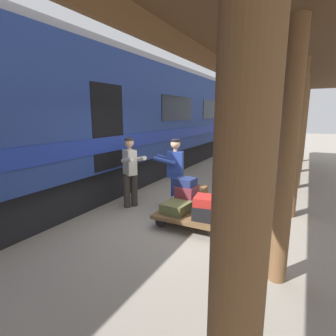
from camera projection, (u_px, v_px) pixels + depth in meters
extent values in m
plane|color=gray|center=(193.00, 222.00, 5.71)|extent=(60.00, 60.00, 0.00)
cylinder|color=brown|center=(304.00, 126.00, 12.59)|extent=(0.24, 0.24, 3.40)
cylinder|color=brown|center=(303.00, 129.00, 10.30)|extent=(0.24, 0.24, 3.40)
cylinder|color=brown|center=(300.00, 133.00, 8.00)|extent=(0.24, 0.24, 3.40)
cylinder|color=brown|center=(296.00, 141.00, 5.70)|extent=(0.24, 0.24, 3.40)
cylinder|color=brown|center=(287.00, 159.00, 3.40)|extent=(0.24, 0.24, 3.40)
cylinder|color=brown|center=(239.00, 255.00, 1.11)|extent=(0.24, 0.24, 3.40)
cube|color=#4E3520|center=(303.00, 35.00, 4.19)|extent=(3.20, 19.33, 0.16)
cube|color=brown|center=(209.00, 60.00, 4.94)|extent=(0.08, 19.33, 0.30)
cube|color=navy|center=(63.00, 110.00, 6.92)|extent=(3.00, 21.59, 2.90)
cube|color=black|center=(68.00, 181.00, 7.30)|extent=(2.55, 20.51, 0.90)
cube|color=#99999E|center=(58.00, 47.00, 6.61)|extent=(2.76, 21.16, 0.20)
cube|color=navy|center=(110.00, 144.00, 6.39)|extent=(0.03, 21.16, 0.36)
cube|color=black|center=(212.00, 110.00, 12.77)|extent=(0.02, 2.38, 0.84)
cube|color=black|center=(178.00, 108.00, 9.49)|extent=(0.02, 2.38, 0.84)
cube|color=black|center=(107.00, 127.00, 6.34)|extent=(0.12, 1.10, 2.00)
cube|color=brown|center=(199.00, 209.00, 5.78)|extent=(1.41, 1.77, 0.07)
cylinder|color=black|center=(214.00, 233.00, 4.93)|extent=(0.21, 0.05, 0.21)
cylinder|color=black|center=(160.00, 222.00, 5.45)|extent=(0.21, 0.05, 0.21)
cylinder|color=black|center=(233.00, 209.00, 6.16)|extent=(0.21, 0.05, 0.21)
cylinder|color=black|center=(188.00, 202.00, 6.67)|extent=(0.21, 0.05, 0.21)
cube|color=black|center=(205.00, 211.00, 5.18)|extent=(0.42, 0.55, 0.27)
cube|color=#9EA0A5|center=(186.00, 201.00, 5.89)|extent=(0.57, 0.59, 0.20)
cube|color=tan|center=(220.00, 200.00, 6.03)|extent=(0.47, 0.52, 0.16)
cube|color=#1E666B|center=(213.00, 206.00, 5.61)|extent=(0.50, 0.56, 0.20)
cube|color=brown|center=(176.00, 208.00, 5.47)|extent=(0.54, 0.57, 0.21)
cube|color=brown|center=(194.00, 193.00, 6.31)|extent=(0.49, 0.62, 0.29)
cube|color=maroon|center=(187.00, 191.00, 5.87)|extent=(0.41, 0.49, 0.25)
cube|color=#AD231E|center=(204.00, 200.00, 5.13)|extent=(0.42, 0.51, 0.17)
cube|color=navy|center=(186.00, 182.00, 5.82)|extent=(0.43, 0.39, 0.17)
cylinder|color=navy|center=(176.00, 193.00, 6.41)|extent=(0.16, 0.16, 0.82)
cylinder|color=navy|center=(174.00, 195.00, 6.22)|extent=(0.16, 0.16, 0.82)
cube|color=navy|center=(175.00, 164.00, 6.17)|extent=(0.40, 0.30, 0.60)
cylinder|color=tan|center=(175.00, 150.00, 6.10)|extent=(0.09, 0.09, 0.06)
sphere|color=tan|center=(175.00, 144.00, 6.08)|extent=(0.22, 0.22, 0.22)
cylinder|color=black|center=(175.00, 140.00, 6.06)|extent=(0.21, 0.21, 0.06)
cylinder|color=navy|center=(168.00, 159.00, 6.35)|extent=(0.54, 0.23, 0.21)
cylinder|color=navy|center=(164.00, 161.00, 6.05)|extent=(0.54, 0.23, 0.21)
cylinder|color=#332D28|center=(127.00, 191.00, 6.53)|extent=(0.16, 0.16, 0.82)
cylinder|color=#332D28|center=(134.00, 190.00, 6.63)|extent=(0.16, 0.16, 0.82)
cube|color=silver|center=(130.00, 162.00, 6.44)|extent=(0.42, 0.37, 0.60)
cylinder|color=tan|center=(129.00, 149.00, 6.37)|extent=(0.09, 0.09, 0.06)
sphere|color=tan|center=(129.00, 143.00, 6.34)|extent=(0.22, 0.22, 0.22)
cylinder|color=#332D28|center=(129.00, 139.00, 6.33)|extent=(0.21, 0.21, 0.06)
cylinder|color=silver|center=(127.00, 160.00, 6.15)|extent=(0.51, 0.35, 0.21)
cylinder|color=silver|center=(140.00, 159.00, 6.32)|extent=(0.51, 0.35, 0.21)
cube|color=orange|center=(272.00, 145.00, 14.99)|extent=(1.33, 1.84, 0.70)
cube|color=orange|center=(272.00, 136.00, 14.59)|extent=(0.99, 0.82, 0.50)
cylinder|color=black|center=(279.00, 153.00, 14.34)|extent=(0.12, 0.40, 0.40)
cylinder|color=black|center=(261.00, 152.00, 14.75)|extent=(0.12, 0.40, 0.40)
cylinder|color=black|center=(281.00, 150.00, 15.38)|extent=(0.12, 0.40, 0.40)
cylinder|color=black|center=(264.00, 149.00, 15.79)|extent=(0.12, 0.40, 0.40)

